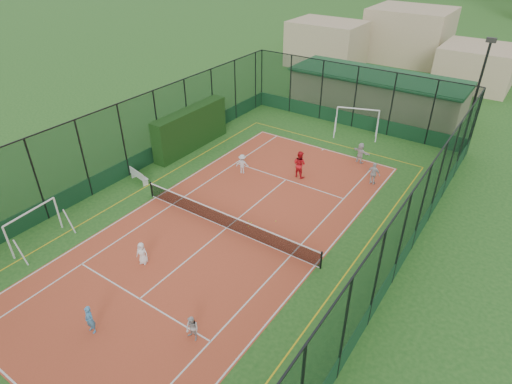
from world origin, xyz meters
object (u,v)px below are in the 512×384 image
white_bench (139,175)px  child_far_back (360,153)px  child_far_left (242,164)px  clubhouse (376,92)px  coach (300,164)px  child_near_right (192,329)px  futsal_goal_near (35,227)px  child_near_left (142,253)px  child_far_right (374,174)px  futsal_goal_far (357,122)px  floodlight_ne (474,101)px  child_near_mid (90,320)px

white_bench → child_far_back: 15.14m
child_far_left → clubhouse: bearing=-125.4°
child_far_left → coach: size_ratio=0.74×
white_bench → child_near_right: child_near_right is taller
child_near_right → child_far_back: size_ratio=0.82×
child_near_right → child_far_back: 18.10m
futsal_goal_near → child_near_left: (5.78, 1.97, -0.36)m
clubhouse → child_far_right: size_ratio=10.06×
futsal_goal_far → child_near_left: (-2.52, -20.33, -0.45)m
child_near_right → child_far_right: bearing=87.4°
white_bench → futsal_goal_far: bearing=71.5°
floodlight_ne → white_bench: floodlight_ne is taller
clubhouse → coach: 14.75m
white_bench → child_far_back: (10.83, 10.57, 0.29)m
futsal_goal_near → child_far_left: bearing=-26.2°
white_bench → futsal_goal_far: 17.25m
child_near_mid → child_far_left: bearing=100.0°
child_near_right → coach: 14.28m
child_far_right → child_far_back: 2.96m
child_near_left → floodlight_ne: bearing=43.5°
child_near_mid → child_far_right: bearing=73.4°
clubhouse → child_far_back: (3.03, -10.59, -0.83)m
child_far_back → white_bench: bearing=61.1°
white_bench → floodlight_ne: bearing=55.6°
child_far_right → child_far_back: child_far_right is taller
child_near_right → coach: bearing=104.6°
child_far_right → futsal_goal_near: bearing=59.6°
clubhouse → child_near_left: 26.66m
floodlight_ne → futsal_goal_near: 28.35m
clubhouse → futsal_goal_near: bearing=-104.6°
white_bench → child_far_right: (12.68, 8.27, 0.30)m
child_near_left → child_near_right: child_near_left is taller
clubhouse → coach: size_ratio=8.29×
white_bench → clubhouse: bearing=81.5°
child_far_right → child_far_back: bearing=-43.4°
child_near_right → child_far_left: 13.76m
child_near_mid → child_near_right: child_near_mid is taller
futsal_goal_near → futsal_goal_far: (8.30, 22.30, 0.09)m
futsal_goal_far → child_near_mid: bearing=-112.4°
clubhouse → child_far_left: 16.76m
child_far_back → child_far_right: bearing=145.5°
child_near_left → child_far_left: bearing=76.3°
floodlight_ne → child_far_right: floodlight_ne is taller
child_far_back → futsal_goal_far: bearing=-46.7°
futsal_goal_near → child_near_right: size_ratio=2.53×
child_near_left → coach: size_ratio=0.66×
white_bench → futsal_goal_near: size_ratio=0.54×
clubhouse → child_far_back: clubhouse is taller
clubhouse → child_near_left: (-1.66, -26.59, -0.96)m
clubhouse → child_far_right: 13.82m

